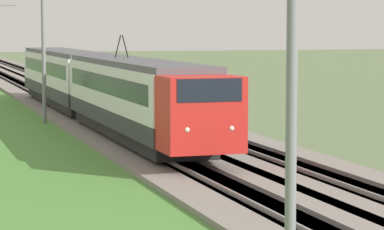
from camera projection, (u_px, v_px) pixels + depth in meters
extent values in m
cube|color=gray|center=(59.00, 105.00, 61.20)|extent=(240.00, 4.40, 0.30)
cube|color=gray|center=(115.00, 103.00, 62.34)|extent=(240.00, 4.40, 0.30)
cube|color=#4C4238|center=(59.00, 105.00, 61.20)|extent=(240.00, 1.57, 0.30)
cube|color=gray|center=(51.00, 102.00, 61.02)|extent=(240.00, 0.07, 0.15)
cube|color=gray|center=(67.00, 101.00, 61.33)|extent=(240.00, 0.07, 0.15)
cube|color=#4C4238|center=(115.00, 103.00, 62.34)|extent=(240.00, 1.57, 0.30)
cube|color=gray|center=(107.00, 100.00, 62.16)|extent=(240.00, 0.07, 0.15)
cube|color=gray|center=(122.00, 100.00, 62.47)|extent=(240.00, 0.07, 0.15)
cube|color=red|center=(201.00, 114.00, 31.47)|extent=(1.98, 2.76, 2.63)
cube|color=black|center=(203.00, 89.00, 31.10)|extent=(1.43, 2.30, 0.79)
sphere|color=#F2EAC6|center=(187.00, 130.00, 30.38)|extent=(0.20, 0.20, 0.20)
sphere|color=#F2EAC6|center=(231.00, 128.00, 30.85)|extent=(0.20, 0.20, 0.20)
cube|color=#2D2D33|center=(135.00, 116.00, 40.66)|extent=(17.16, 2.87, 0.74)
cube|color=silver|center=(135.00, 87.00, 40.53)|extent=(17.16, 2.87, 1.90)
cube|color=black|center=(135.00, 83.00, 40.52)|extent=(15.79, 2.89, 0.80)
cube|color=#515156|center=(135.00, 63.00, 40.43)|extent=(17.16, 2.64, 0.25)
cube|color=black|center=(135.00, 130.00, 40.72)|extent=(16.31, 2.44, 0.55)
cylinder|color=black|center=(164.00, 146.00, 34.10)|extent=(0.86, 0.12, 0.86)
cylinder|color=black|center=(191.00, 145.00, 34.42)|extent=(0.86, 0.12, 0.86)
cube|color=#2D2D33|center=(66.00, 89.00, 58.48)|extent=(19.15, 2.87, 0.74)
cube|color=silver|center=(65.00, 69.00, 58.35)|extent=(19.15, 2.87, 1.90)
cube|color=black|center=(65.00, 67.00, 58.34)|extent=(17.62, 2.89, 0.80)
cube|color=#515156|center=(65.00, 52.00, 58.25)|extent=(19.15, 2.64, 0.25)
cube|color=black|center=(66.00, 99.00, 58.54)|extent=(18.19, 2.44, 0.55)
cylinder|color=black|center=(118.00, 46.00, 42.76)|extent=(0.06, 0.33, 1.08)
cylinder|color=black|center=(125.00, 46.00, 42.86)|extent=(0.06, 0.33, 1.08)
cube|color=black|center=(178.00, 168.00, 34.34)|extent=(0.10, 0.10, 0.00)
cylinder|color=slate|center=(292.00, 93.00, 17.45)|extent=(0.22, 0.22, 8.04)
cylinder|color=slate|center=(44.00, 49.00, 49.14)|extent=(0.22, 0.22, 8.34)
cylinder|color=slate|center=(3.00, 5.00, 80.89)|extent=(0.08, 2.40, 0.08)
cylinder|color=#B2ADA8|center=(17.00, 8.00, 81.27)|extent=(0.10, 0.10, 0.30)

